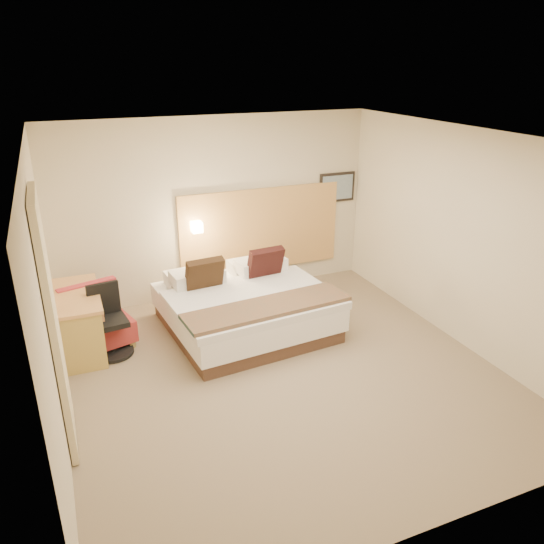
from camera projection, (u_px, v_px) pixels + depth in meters
name	position (u px, v px, depth m)	size (l,w,h in m)	color
floor	(283.00, 373.00, 6.24)	(4.80, 5.00, 0.02)	#7C6A53
ceiling	(286.00, 137.00, 5.22)	(4.80, 5.00, 0.02)	white
wall_back	(216.00, 209.00, 7.88)	(4.80, 0.02, 2.70)	beige
wall_front	(434.00, 390.00, 3.58)	(4.80, 0.02, 2.70)	beige
wall_left	(45.00, 302.00, 4.87)	(0.02, 5.00, 2.70)	beige
wall_right	(461.00, 238.00, 6.59)	(0.02, 5.00, 2.70)	beige
headboard_panel	(261.00, 230.00, 8.24)	(2.60, 0.04, 1.30)	tan
art_frame	(337.00, 187.00, 8.52)	(0.62, 0.03, 0.47)	black
art_canvas	(338.00, 187.00, 8.50)	(0.54, 0.01, 0.39)	slate
lamp_arm	(196.00, 226.00, 7.75)	(0.02, 0.02, 0.12)	silver
lamp_shade	(197.00, 227.00, 7.70)	(0.15, 0.15, 0.15)	#FFEDC6
curtain	(54.00, 325.00, 4.73)	(0.06, 0.90, 2.42)	beige
bottle_a	(178.00, 280.00, 7.35)	(0.05, 0.05, 0.18)	#8AB5D6
bottle_b	(181.00, 280.00, 7.35)	(0.05, 0.05, 0.18)	#78A8BA
menu_folder	(187.00, 280.00, 7.30)	(0.11, 0.04, 0.19)	#332015
bed	(245.00, 306.00, 7.14)	(2.22, 2.18, 1.01)	#493124
lounge_chair	(97.00, 323.00, 6.72)	(0.89, 0.82, 0.79)	tan
side_table	(183.00, 300.00, 7.44)	(0.45, 0.45, 0.49)	white
desk	(79.00, 306.00, 6.51)	(0.58, 1.24, 0.77)	tan
desk_chair	(109.00, 327.00, 6.51)	(0.56, 0.56, 0.89)	black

